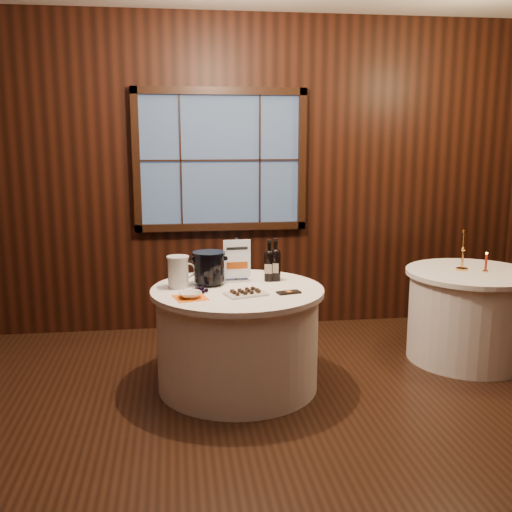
{
  "coord_description": "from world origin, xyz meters",
  "views": [
    {
      "loc": [
        -0.45,
        -3.27,
        1.87
      ],
      "look_at": [
        0.13,
        0.9,
        1.03
      ],
      "focal_mm": 42.0,
      "sensor_mm": 36.0,
      "label": 1
    }
  ],
  "objects": [
    {
      "name": "side_table",
      "position": [
        2.0,
        1.3,
        0.39
      ],
      "size": [
        1.08,
        1.08,
        0.77
      ],
      "color": "white",
      "rests_on": "ground"
    },
    {
      "name": "chocolate_plate",
      "position": [
        0.04,
        0.8,
        0.79
      ],
      "size": [
        0.32,
        0.26,
        0.04
      ],
      "rotation": [
        0.0,
        0.0,
        0.32
      ],
      "color": "white",
      "rests_on": "main_table"
    },
    {
      "name": "ground",
      "position": [
        0.0,
        0.0,
        0.0
      ],
      "size": [
        6.0,
        6.0,
        0.0
      ],
      "primitive_type": "plane",
      "color": "black",
      "rests_on": "ground"
    },
    {
      "name": "port_bottle_right",
      "position": [
        0.32,
        1.19,
        0.91
      ],
      "size": [
        0.08,
        0.09,
        0.33
      ],
      "rotation": [
        0.0,
        0.0,
        -0.33
      ],
      "color": "black",
      "rests_on": "main_table"
    },
    {
      "name": "cracker_bowl",
      "position": [
        -0.35,
        0.77,
        0.79
      ],
      "size": [
        0.18,
        0.18,
        0.04
      ],
      "primitive_type": "imported",
      "rotation": [
        0.0,
        0.0,
        0.11
      ],
      "color": "white",
      "rests_on": "orange_napkin"
    },
    {
      "name": "glass_pitcher",
      "position": [
        -0.43,
        1.08,
        0.89
      ],
      "size": [
        0.22,
        0.17,
        0.24
      ],
      "rotation": [
        0.0,
        0.0,
        0.25
      ],
      "color": "silver",
      "rests_on": "main_table"
    },
    {
      "name": "main_table",
      "position": [
        0.0,
        1.0,
        0.39
      ],
      "size": [
        1.28,
        1.28,
        0.77
      ],
      "color": "white",
      "rests_on": "ground"
    },
    {
      "name": "brass_candlestick",
      "position": [
        1.93,
        1.35,
        0.9
      ],
      "size": [
        0.1,
        0.1,
        0.35
      ],
      "color": "gold",
      "rests_on": "side_table"
    },
    {
      "name": "back_wall",
      "position": [
        0.0,
        2.48,
        1.54
      ],
      "size": [
        6.0,
        0.1,
        3.0
      ],
      "color": "black",
      "rests_on": "ground"
    },
    {
      "name": "orange_napkin",
      "position": [
        -0.35,
        0.77,
        0.77
      ],
      "size": [
        0.26,
        0.26,
        0.0
      ],
      "primitive_type": "cube",
      "rotation": [
        0.0,
        0.0,
        0.25
      ],
      "color": "orange",
      "rests_on": "main_table"
    },
    {
      "name": "port_bottle_left",
      "position": [
        0.27,
        1.19,
        0.91
      ],
      "size": [
        0.08,
        0.09,
        0.32
      ],
      "rotation": [
        0.0,
        0.0,
        -0.34
      ],
      "color": "black",
      "rests_on": "main_table"
    },
    {
      "name": "chocolate_box",
      "position": [
        0.35,
        0.8,
        0.78
      ],
      "size": [
        0.18,
        0.12,
        0.01
      ],
      "primitive_type": "cube",
      "rotation": [
        0.0,
        0.0,
        0.23
      ],
      "color": "black",
      "rests_on": "main_table"
    },
    {
      "name": "grape_bunch",
      "position": [
        -0.28,
        0.87,
        0.79
      ],
      "size": [
        0.19,
        0.11,
        0.04
      ],
      "rotation": [
        0.0,
        0.0,
        0.39
      ],
      "color": "black",
      "rests_on": "main_table"
    },
    {
      "name": "sign_stand",
      "position": [
        0.02,
        1.21,
        0.89
      ],
      "size": [
        0.21,
        0.11,
        0.34
      ],
      "rotation": [
        0.0,
        0.0,
        0.07
      ],
      "color": "#AFAFB6",
      "rests_on": "main_table"
    },
    {
      "name": "ice_bucket",
      "position": [
        -0.2,
        1.13,
        0.9
      ],
      "size": [
        0.25,
        0.25,
        0.25
      ],
      "color": "black",
      "rests_on": "main_table"
    },
    {
      "name": "red_candle",
      "position": [
        2.09,
        1.26,
        0.84
      ],
      "size": [
        0.05,
        0.05,
        0.17
      ],
      "color": "gold",
      "rests_on": "side_table"
    }
  ]
}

